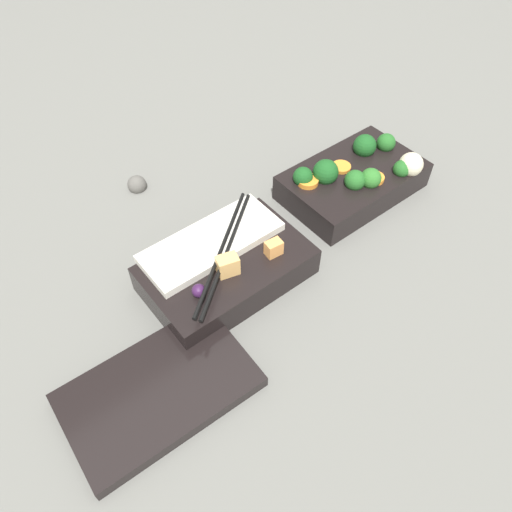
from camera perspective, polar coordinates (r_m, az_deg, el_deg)
name	(u,v)px	position (r m, az deg, el deg)	size (l,w,h in m)	color
ground_plane	(299,237)	(0.75, 4.98, 2.21)	(3.00, 3.00, 0.00)	slate
bento_tray_vegetable	(354,178)	(0.81, 11.18, 8.71)	(0.22, 0.14, 0.07)	black
bento_tray_rice	(224,265)	(0.67, -3.73, -1.03)	(0.22, 0.14, 0.07)	black
bento_lid	(159,390)	(0.60, -11.00, -14.80)	(0.21, 0.13, 0.02)	black
pebble_1	(137,185)	(0.84, -13.44, 7.93)	(0.03, 0.03, 0.03)	#595651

